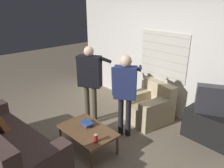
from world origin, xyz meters
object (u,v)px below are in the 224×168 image
book_stack (87,123)px  soda_can (96,138)px  person_right_standing (125,87)px  armchair_beige (150,106)px  coffee_table (88,131)px  tv (214,100)px  couch_blue (3,149)px  person_left_standing (90,76)px  spare_remote (88,123)px

book_stack → soda_can: size_ratio=1.92×
person_right_standing → armchair_beige: bearing=56.1°
coffee_table → book_stack: (-0.11, 0.07, 0.07)m
tv → soda_can: bearing=34.5°
tv → couch_blue: bearing=29.8°
couch_blue → coffee_table: size_ratio=2.22×
tv → person_left_standing: (-1.96, -1.19, 0.22)m
person_left_standing → person_right_standing: size_ratio=1.04×
person_left_standing → book_stack: (0.56, -0.52, -0.61)m
spare_remote → person_left_standing: bearing=112.9°
armchair_beige → book_stack: size_ratio=3.86×
armchair_beige → person_left_standing: bearing=61.3°
couch_blue → spare_remote: (0.36, 1.32, 0.06)m
tv → person_left_standing: size_ratio=0.39×
person_left_standing → soda_can: 1.37m
armchair_beige → person_left_standing: (-0.76, -0.98, 0.72)m
person_right_standing → couch_blue: bearing=-144.3°
armchair_beige → soda_can: armchair_beige is taller
tv → book_stack: bearing=21.5°
person_left_standing → armchair_beige: bearing=21.3°
book_stack → spare_remote: bearing=124.8°
couch_blue → person_left_standing: (-0.17, 1.80, 0.69)m
armchair_beige → tv: bearing=-160.7°
person_right_standing → book_stack: 0.92m
soda_can → book_stack: bearing=159.3°
person_left_standing → book_stack: size_ratio=6.70×
spare_remote → soda_can: bearing=-49.6°
book_stack → armchair_beige: bearing=82.5°
book_stack → spare_remote: 0.06m
spare_remote → person_right_standing: bearing=41.9°
couch_blue → person_right_standing: person_right_standing is taller
coffee_table → book_stack: book_stack is taller
person_right_standing → book_stack: size_ratio=6.46×
person_left_standing → soda_can: size_ratio=12.86×
person_right_standing → spare_remote: person_right_standing is taller
couch_blue → armchair_beige: size_ratio=2.33×
person_left_standing → spare_remote: size_ratio=12.04×
armchair_beige → soda_can: bearing=108.3°
couch_blue → book_stack: size_ratio=8.98×
couch_blue → spare_remote: couch_blue is taller
person_left_standing → spare_remote: person_left_standing is taller
armchair_beige → spare_remote: armchair_beige is taller
armchair_beige → person_right_standing: size_ratio=0.60×
couch_blue → coffee_table: 1.30m
armchair_beige → book_stack: 1.52m
couch_blue → spare_remote: bearing=68.2°
coffee_table → person_left_standing: 1.13m
person_left_standing → person_right_standing: person_left_standing is taller
couch_blue → book_stack: couch_blue is taller
tv → person_right_standing: 1.55m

